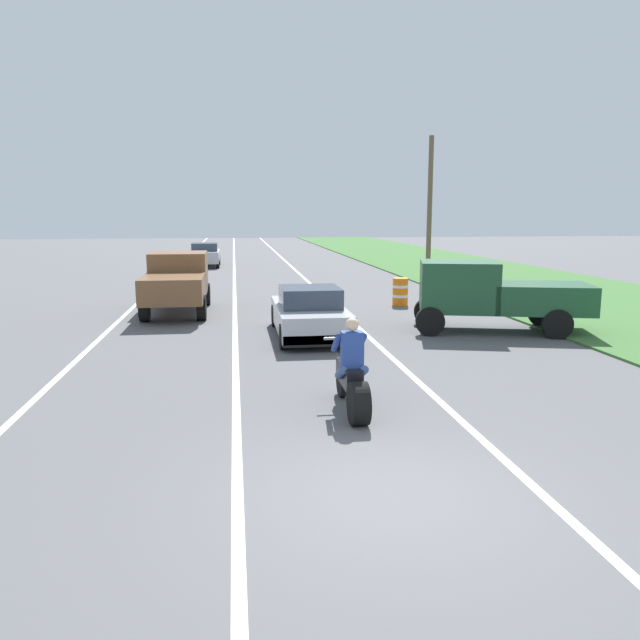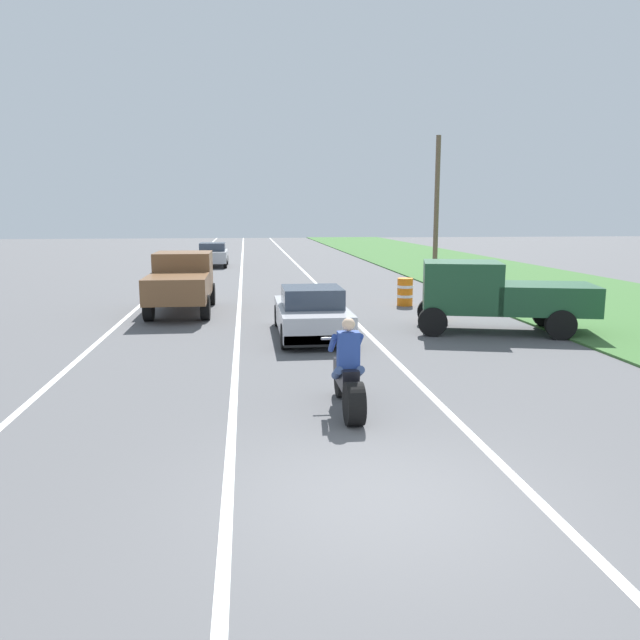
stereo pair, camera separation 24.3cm
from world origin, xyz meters
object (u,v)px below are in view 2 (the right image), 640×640
Objects in this scene: motorcycle_with_rider at (348,379)px; distant_car_far_ahead at (213,254)px; pickup_truck_right_shoulder_dark_green at (495,293)px; construction_barrel_nearest at (438,305)px; construction_barrel_mid at (405,292)px; sports_car_silver at (311,314)px; pickup_truck_left_lane_brown at (181,280)px.

motorcycle_with_rider is 0.55× the size of distant_car_far_ahead.
pickup_truck_right_shoulder_dark_green reaches higher than motorcycle_with_rider.
construction_barrel_nearest is 0.25× the size of distant_car_far_ahead.
construction_barrel_nearest is at bearing -86.59° from construction_barrel_mid.
sports_car_silver is at bearing -179.40° from pickup_truck_right_shoulder_dark_green.
pickup_truck_left_lane_brown is at bearing -90.32° from distant_car_far_ahead.
pickup_truck_right_shoulder_dark_green is (9.10, -4.60, 0.00)m from pickup_truck_left_lane_brown.
sports_car_silver is at bearing -80.76° from distant_car_far_ahead.
sports_car_silver is at bearing 89.24° from motorcycle_with_rider.
sports_car_silver is 4.30× the size of construction_barrel_nearest.
construction_barrel_nearest and construction_barrel_mid have the same top height.
distant_car_far_ahead is (-3.80, 23.36, 0.14)m from sports_car_silver.
construction_barrel_nearest is at bearing 26.08° from sports_car_silver.
distant_car_far_ahead is at bearing 89.68° from pickup_truck_left_lane_brown.
construction_barrel_mid is at bearing 4.77° from pickup_truck_left_lane_brown.
pickup_truck_left_lane_brown reaches higher than motorcycle_with_rider.
pickup_truck_left_lane_brown is 7.94m from construction_barrel_mid.
construction_barrel_mid is (-0.20, 3.27, 0.00)m from construction_barrel_nearest.
pickup_truck_left_lane_brown is 0.93× the size of pickup_truck_right_shoulder_dark_green.
pickup_truck_left_lane_brown is 1.20× the size of distant_car_far_ahead.
distant_car_far_ahead is at bearing 97.06° from motorcycle_with_rider.
motorcycle_with_rider is 9.66m from construction_barrel_nearest.
pickup_truck_right_shoulder_dark_green is at bearing -68.91° from distant_car_far_ahead.
construction_barrel_nearest is 3.28m from construction_barrel_mid.
pickup_truck_right_shoulder_dark_green is (5.28, 6.68, 0.51)m from motorcycle_with_rider.
sports_car_silver is 6.10m from pickup_truck_left_lane_brown.
motorcycle_with_rider is 12.62m from construction_barrel_mid.
construction_barrel_nearest is at bearing 117.04° from pickup_truck_right_shoulder_dark_green.
motorcycle_with_rider is 2.21× the size of construction_barrel_mid.
sports_car_silver is at bearing -126.82° from construction_barrel_mid.
motorcycle_with_rider is 6.63m from sports_car_silver.
construction_barrel_mid is at bearing 93.41° from construction_barrel_nearest.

